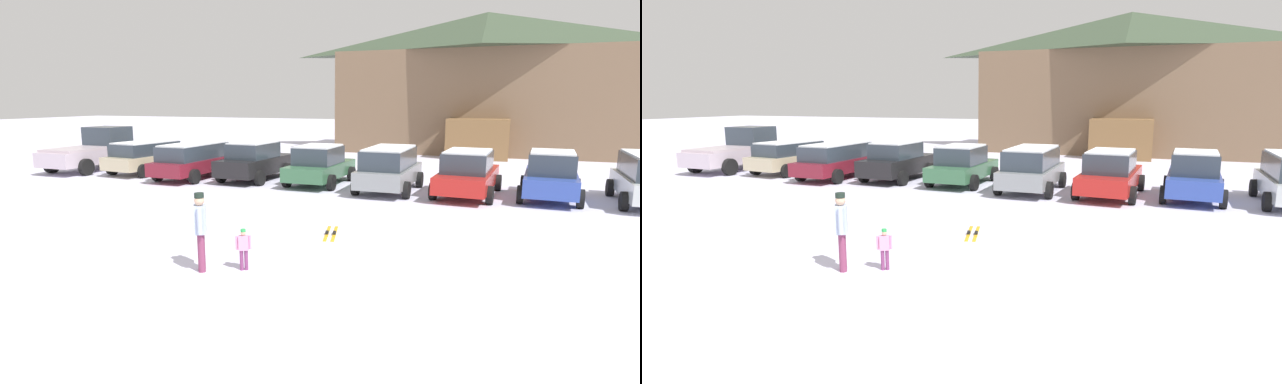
{
  "view_description": "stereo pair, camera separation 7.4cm",
  "coord_description": "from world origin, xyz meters",
  "views": [
    {
      "loc": [
        5.6,
        -6.61,
        3.56
      ],
      "look_at": [
        0.58,
        6.56,
        0.94
      ],
      "focal_mm": 28.0,
      "sensor_mm": 36.0,
      "label": 1
    },
    {
      "loc": [
        5.66,
        -6.58,
        3.56
      ],
      "look_at": [
        0.58,
        6.56,
        0.94
      ],
      "focal_mm": 28.0,
      "sensor_mm": 36.0,
      "label": 2
    }
  ],
  "objects": [
    {
      "name": "parked_black_sedan",
      "position": [
        -4.98,
        13.01,
        0.86
      ],
      "size": [
        2.31,
        4.26,
        1.72
      ],
      "color": "black",
      "rests_on": "ground"
    },
    {
      "name": "pickup_truck",
      "position": [
        -14.2,
        13.16,
        0.99
      ],
      "size": [
        2.47,
        5.36,
        2.15
      ],
      "color": "#BEADBC",
      "rests_on": "ground"
    },
    {
      "name": "ski_lodge",
      "position": [
        3.71,
        29.72,
        4.69
      ],
      "size": [
        19.41,
        10.17,
        9.26
      ],
      "color": "brown",
      "rests_on": "ground"
    },
    {
      "name": "skier_adult_in_blue_parka",
      "position": [
        -0.31,
        1.9,
        0.94
      ],
      "size": [
        0.42,
        0.54,
        1.67
      ],
      "color": "#7A3353",
      "rests_on": "ground"
    },
    {
      "name": "ground",
      "position": [
        0.0,
        0.0,
        0.0
      ],
      "size": [
        160.0,
        160.0,
        0.0
      ],
      "primitive_type": "plane",
      "color": "silver"
    },
    {
      "name": "parked_red_sedan",
      "position": [
        4.19,
        12.57,
        0.86
      ],
      "size": [
        2.4,
        4.8,
        1.71
      ],
      "color": "red",
      "rests_on": "ground"
    },
    {
      "name": "skier_child_in_pink_snowsuit",
      "position": [
        0.5,
        2.24,
        0.5
      ],
      "size": [
        0.3,
        0.22,
        0.89
      ],
      "color": "#763463",
      "rests_on": "ground"
    },
    {
      "name": "parked_grey_wagon",
      "position": [
        1.25,
        12.38,
        0.93
      ],
      "size": [
        2.19,
        4.19,
        1.74
      ],
      "color": "gray",
      "rests_on": "ground"
    },
    {
      "name": "parked_blue_hatchback",
      "position": [
        7.05,
        12.82,
        0.87
      ],
      "size": [
        2.26,
        4.16,
        1.77
      ],
      "color": "#2F49A7",
      "rests_on": "ground"
    },
    {
      "name": "parked_maroon_van",
      "position": [
        -7.82,
        12.5,
        0.87
      ],
      "size": [
        2.16,
        4.67,
        1.61
      ],
      "color": "maroon",
      "rests_on": "ground"
    },
    {
      "name": "parked_green_coupe",
      "position": [
        -1.86,
        12.93,
        0.84
      ],
      "size": [
        2.21,
        4.15,
        1.67
      ],
      "color": "#356642",
      "rests_on": "ground"
    },
    {
      "name": "pair_of_skis",
      "position": [
        1.26,
        5.59,
        0.02
      ],
      "size": [
        0.67,
        1.54,
        0.08
      ],
      "color": "yellow",
      "rests_on": "ground"
    },
    {
      "name": "parked_beige_suv",
      "position": [
        -10.92,
        13.0,
        0.85
      ],
      "size": [
        2.52,
        4.25,
        1.56
      ],
      "color": "#BEB08B",
      "rests_on": "ground"
    }
  ]
}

